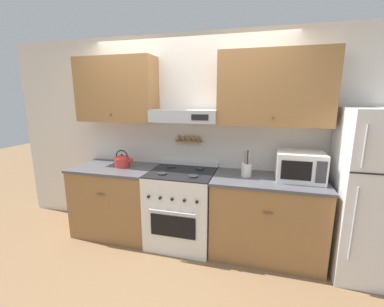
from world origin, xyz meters
TOP-DOWN VIEW (x-y plane):
  - ground_plane at (0.00, 0.00)m, footprint 16.00×16.00m
  - wall_back at (0.04, 0.64)m, footprint 5.20×0.46m
  - counter_left at (-0.91, 0.35)m, footprint 1.05×0.68m
  - counter_right at (1.00, 0.35)m, footprint 1.23×0.68m
  - stove_range at (0.00, 0.33)m, footprint 0.77×0.71m
  - refrigerator at (1.99, 0.30)m, footprint 0.68×0.74m
  - tea_kettle at (-0.82, 0.38)m, footprint 0.25×0.20m
  - microwave at (1.31, 0.40)m, footprint 0.49×0.39m
  - utensil_crock at (0.75, 0.38)m, footprint 0.11×0.11m

SIDE VIEW (x-z plane):
  - ground_plane at x=0.00m, z-range 0.00..0.00m
  - counter_right at x=1.00m, z-range 0.00..0.91m
  - counter_left at x=-0.91m, z-range 0.00..0.91m
  - stove_range at x=0.00m, z-range -0.03..0.95m
  - refrigerator at x=1.99m, z-range 0.00..1.69m
  - utensil_crock at x=0.75m, z-range 0.84..1.14m
  - tea_kettle at x=-0.82m, z-range 0.88..1.10m
  - microwave at x=1.31m, z-range 0.91..1.22m
  - wall_back at x=0.04m, z-range 0.22..2.77m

